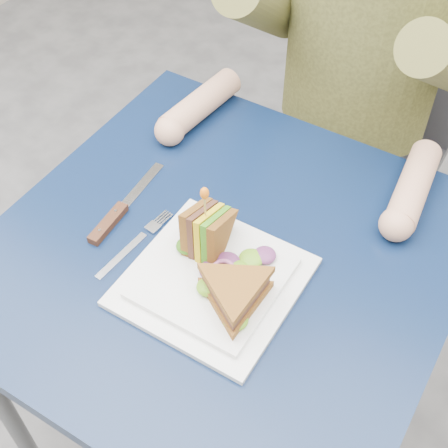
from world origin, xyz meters
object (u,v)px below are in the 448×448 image
Objects in this scene: diner at (371,2)px; sandwich_flat at (235,293)px; table at (222,279)px; plate at (213,280)px; knife at (115,216)px; chair at (362,121)px; sandwich_upright at (206,233)px; fork at (133,245)px.

sandwich_flat is (0.08, -0.65, -0.14)m from diner.
plate is at bearing -70.78° from table.
sandwich_flat is 0.28m from knife.
table is 2.88× the size of plate.
chair is (0.00, 0.67, -0.11)m from table.
diner reaches higher than plate.
plate is 0.07m from sandwich_flat.
knife is (-0.20, -0.59, -0.18)m from diner.
sandwich_upright is 0.14m from fork.
sandwich_upright reaches higher than sandwich_flat.
chair reaches higher than fork.
plate is at bearing -7.58° from knife.
table is at bearing 130.70° from sandwich_flat.
chair is 6.49× the size of sandwich_upright.
fork is (-0.13, -0.07, 0.08)m from table.
diner is at bearing 96.84° from sandwich_flat.
diner is 0.67m from sandwich_flat.
knife is (-0.20, -0.04, 0.09)m from table.
sandwich_upright is (-0.02, -0.02, 0.13)m from table.
sandwich_flat reaches higher than knife.
fork is at bearing -178.18° from plate.
fork is at bearing -27.83° from knife.
table is at bearing -90.00° from chair.
chair reaches higher than plate.
chair is at bearing 79.80° from fork.
diner is at bearing 71.53° from knife.
knife reaches higher than fork.
table is 1.01× the size of diner.
plate is 1.45× the size of fork.
knife is at bearing -169.70° from table.
sandwich_upright is (-0.02, -0.69, 0.24)m from chair.
diner reaches higher than table.
diner is 2.87× the size of plate.
table is 0.62m from diner.
plate reaches higher than knife.
sandwich_flat is 0.12m from sandwich_upright.
table is 3.38× the size of knife.
sandwich_upright is at bearing -131.74° from table.
knife is (-0.18, -0.02, -0.05)m from sandwich_upright.
fork is at bearing 174.58° from sandwich_flat.
sandwich_upright reaches higher than knife.
chair is at bearing 74.31° from knife.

